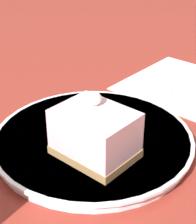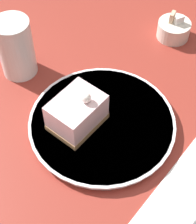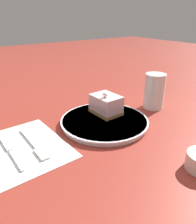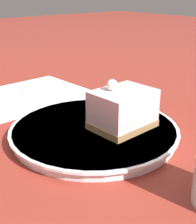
% 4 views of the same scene
% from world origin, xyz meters
% --- Properties ---
extents(ground_plane, '(4.00, 4.00, 0.00)m').
position_xyz_m(ground_plane, '(0.00, 0.00, 0.00)').
color(ground_plane, maroon).
extents(plate, '(0.27, 0.27, 0.02)m').
position_xyz_m(plate, '(0.00, -0.03, 0.01)').
color(plate, white).
rests_on(plate, ground_plane).
extents(cake_slice, '(0.07, 0.10, 0.08)m').
position_xyz_m(cake_slice, '(-0.03, -0.06, 0.05)').
color(cake_slice, '#9E7547').
rests_on(cake_slice, plate).
extents(sugar_bowl, '(0.07, 0.07, 0.06)m').
position_xyz_m(sugar_bowl, '(-0.05, 0.26, 0.02)').
color(sugar_bowl, silver).
rests_on(sugar_bowl, ground_plane).
extents(drinking_glass, '(0.07, 0.07, 0.12)m').
position_xyz_m(drinking_glass, '(-0.22, -0.03, 0.06)').
color(drinking_glass, silver).
rests_on(drinking_glass, ground_plane).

